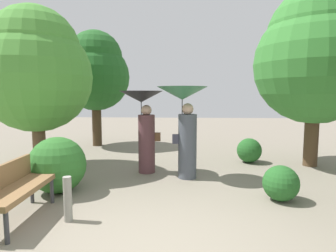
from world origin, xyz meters
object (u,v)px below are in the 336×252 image
person_left (144,117)px  tree_mid_left (36,69)px  person_right (184,115)px  tree_near_right (316,55)px  park_bench (14,186)px  path_marker_post (68,199)px  tree_near_left (95,71)px

person_left → tree_mid_left: tree_mid_left is taller
person_right → tree_mid_left: tree_mid_left is taller
tree_near_right → tree_mid_left: (-6.80, -0.75, -0.37)m
park_bench → path_marker_post: size_ratio=2.30×
tree_mid_left → path_marker_post: size_ratio=5.92×
tree_mid_left → path_marker_post: 3.97m
person_right → tree_near_left: tree_near_left is taller
path_marker_post → tree_near_right: bearing=35.6°
tree_mid_left → path_marker_post: (1.86, -2.80, -2.12)m
person_right → tree_near_left: size_ratio=0.49×
person_right → park_bench: person_right is taller
person_right → path_marker_post: bearing=134.9°
person_right → tree_mid_left: size_ratio=0.51×
tree_near_right → person_right: bearing=-158.8°
tree_near_right → tree_near_left: bearing=157.7°
person_right → tree_mid_left: bearing=73.0°
person_right → person_left: bearing=58.4°
tree_near_left → path_marker_post: tree_near_left is taller
person_right → tree_near_right: size_ratio=0.45×
tree_near_left → path_marker_post: (1.46, -6.17, -2.35)m
tree_near_left → tree_mid_left: tree_near_left is taller
park_bench → tree_mid_left: bearing=18.4°
tree_near_right → path_marker_post: bearing=-144.4°
tree_near_left → tree_mid_left: (-0.39, -3.38, -0.22)m
person_left → park_bench: size_ratio=1.26×
park_bench → tree_near_right: size_ratio=0.34×
park_bench → tree_near_right: tree_near_right is taller
tree_near_left → tree_near_right: (6.41, -2.63, 0.14)m
person_left → tree_mid_left: (-2.60, 0.12, 1.14)m
person_left → tree_near_left: (-2.20, 3.50, 1.37)m
tree_near_right → path_marker_post: size_ratio=6.79×
park_bench → tree_mid_left: size_ratio=0.39×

